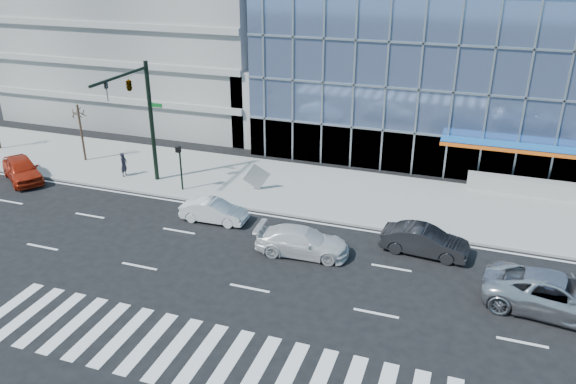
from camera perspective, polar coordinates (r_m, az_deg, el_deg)
name	(u,v)px	position (r m, az deg, el deg)	size (l,w,h in m)	color
ground	(279,248)	(29.99, -0.95, -5.74)	(160.00, 160.00, 0.00)	black
sidewalk	(320,190)	(36.78, 3.31, 0.20)	(120.00, 8.00, 0.15)	gray
theatre_building	(552,44)	(51.24, 25.24, 13.48)	(42.00, 26.00, 15.00)	#667DAA
ramp_block	(285,102)	(46.57, -0.34, 9.17)	(6.00, 8.00, 6.00)	gray
traffic_signal	(136,97)	(36.31, -15.19, 9.26)	(1.14, 5.74, 8.00)	black
ped_signal_post	(180,161)	(36.50, -10.92, 3.10)	(0.30, 0.33, 3.00)	black
street_tree_near	(78,112)	(43.28, -20.53, 7.58)	(1.10, 1.10, 4.23)	#332319
silver_suv	(557,295)	(27.40, 25.62, -9.41)	(2.86, 6.20, 1.72)	silver
white_suv	(302,242)	(29.18, 1.46, -5.05)	(1.99, 4.89, 1.42)	silver
white_sedan	(214,211)	(32.83, -7.54, -1.93)	(1.36, 3.91, 1.29)	silver
dark_sedan	(425,241)	(30.02, 13.72, -4.86)	(1.56, 4.47, 1.47)	black
red_sedan	(22,169)	(42.25, -25.42, 2.10)	(1.90, 4.73, 1.61)	#A1210C
pedestrian	(124,164)	(40.13, -16.34, 2.71)	(0.61, 0.40, 1.67)	black
tilted_panel	(257,177)	(36.31, -3.21, 1.56)	(1.30, 0.06, 1.30)	gray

